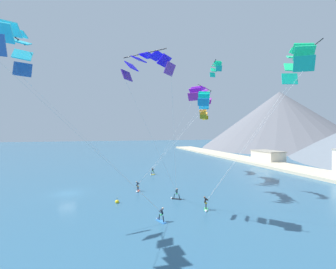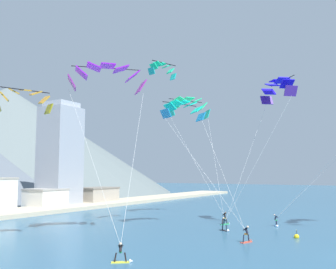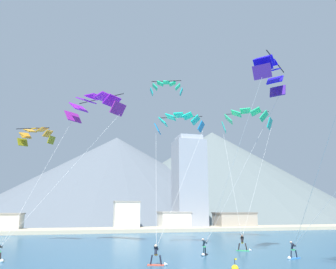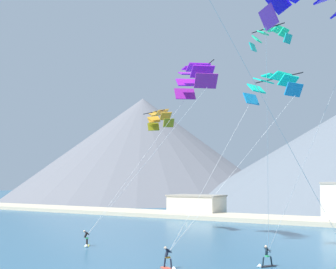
{
  "view_description": "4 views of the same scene",
  "coord_description": "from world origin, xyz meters",
  "px_view_note": "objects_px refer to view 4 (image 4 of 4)",
  "views": [
    {
      "loc": [
        40.09,
        5.41,
        10.31
      ],
      "look_at": [
        -1.08,
        17.63,
        9.64
      ],
      "focal_mm": 24.0,
      "sensor_mm": 36.0,
      "label": 1
    },
    {
      "loc": [
        -35.72,
        -2.0,
        7.06
      ],
      "look_at": [
        -1.83,
        18.4,
        11.17
      ],
      "focal_mm": 40.0,
      "sensor_mm": 36.0,
      "label": 2
    },
    {
      "loc": [
        -4.18,
        -17.29,
        4.64
      ],
      "look_at": [
        3.11,
        11.78,
        11.46
      ],
      "focal_mm": 35.0,
      "sensor_mm": 36.0,
      "label": 3
    },
    {
      "loc": [
        21.71,
        -19.7,
        6.96
      ],
      "look_at": [
        -2.68,
        18.64,
        11.21
      ],
      "focal_mm": 50.0,
      "sensor_mm": 36.0,
      "label": 4
    }
  ],
  "objects_px": {
    "kitesurfer_near_trail": "(265,260)",
    "kitesurfer_far_left": "(86,242)",
    "kitesurfer_mid_center": "(169,262)",
    "parafoil_kite_far_left": "(194,77)",
    "parafoil_kite_distant_high_outer": "(270,35)",
    "parafoil_kite_mid_center": "(271,85)",
    "parafoil_kite_near_trail": "(311,6)",
    "parafoil_kite_distant_low_drift": "(159,117)"
  },
  "relations": [
    {
      "from": "kitesurfer_near_trail",
      "to": "parafoil_kite_mid_center",
      "type": "relative_size",
      "value": 0.11
    },
    {
      "from": "parafoil_kite_mid_center",
      "to": "parafoil_kite_far_left",
      "type": "xyz_separation_m",
      "value": [
        -10.49,
        4.17,
        2.74
      ]
    },
    {
      "from": "parafoil_kite_distant_low_drift",
      "to": "kitesurfer_far_left",
      "type": "bearing_deg",
      "value": -91.17
    },
    {
      "from": "parafoil_kite_far_left",
      "to": "parafoil_kite_distant_high_outer",
      "type": "distance_m",
      "value": 10.02
    },
    {
      "from": "kitesurfer_near_trail",
      "to": "kitesurfer_far_left",
      "type": "height_order",
      "value": "kitesurfer_near_trail"
    },
    {
      "from": "parafoil_kite_far_left",
      "to": "kitesurfer_near_trail",
      "type": "bearing_deg",
      "value": -39.13
    },
    {
      "from": "parafoil_kite_near_trail",
      "to": "parafoil_kite_distant_high_outer",
      "type": "height_order",
      "value": "parafoil_kite_distant_high_outer"
    },
    {
      "from": "parafoil_kite_mid_center",
      "to": "parafoil_kite_far_left",
      "type": "distance_m",
      "value": 11.61
    },
    {
      "from": "kitesurfer_near_trail",
      "to": "parafoil_kite_distant_high_outer",
      "type": "relative_size",
      "value": 0.37
    },
    {
      "from": "kitesurfer_mid_center",
      "to": "kitesurfer_near_trail",
      "type": "bearing_deg",
      "value": 39.56
    },
    {
      "from": "kitesurfer_far_left",
      "to": "parafoil_kite_far_left",
      "type": "relative_size",
      "value": 0.09
    },
    {
      "from": "parafoil_kite_near_trail",
      "to": "parafoil_kite_distant_high_outer",
      "type": "bearing_deg",
      "value": 120.01
    },
    {
      "from": "parafoil_kite_near_trail",
      "to": "parafoil_kite_distant_low_drift",
      "type": "height_order",
      "value": "parafoil_kite_near_trail"
    },
    {
      "from": "kitesurfer_far_left",
      "to": "parafoil_kite_far_left",
      "type": "distance_m",
      "value": 21.26
    },
    {
      "from": "kitesurfer_mid_center",
      "to": "parafoil_kite_far_left",
      "type": "bearing_deg",
      "value": 111.73
    },
    {
      "from": "kitesurfer_near_trail",
      "to": "parafoil_kite_mid_center",
      "type": "xyz_separation_m",
      "value": [
        -1.04,
        5.21,
        15.01
      ]
    },
    {
      "from": "kitesurfer_mid_center",
      "to": "parafoil_kite_near_trail",
      "type": "distance_m",
      "value": 21.17
    },
    {
      "from": "kitesurfer_mid_center",
      "to": "parafoil_kite_distant_low_drift",
      "type": "xyz_separation_m",
      "value": [
        -13.27,
        18.61,
        14.17
      ]
    },
    {
      "from": "parafoil_kite_mid_center",
      "to": "parafoil_kite_distant_high_outer",
      "type": "height_order",
      "value": "parafoil_kite_distant_high_outer"
    },
    {
      "from": "parafoil_kite_mid_center",
      "to": "parafoil_kite_distant_high_outer",
      "type": "bearing_deg",
      "value": 110.68
    },
    {
      "from": "parafoil_kite_near_trail",
      "to": "parafoil_kite_far_left",
      "type": "bearing_deg",
      "value": 139.27
    },
    {
      "from": "parafoil_kite_near_trail",
      "to": "parafoil_kite_mid_center",
      "type": "bearing_deg",
      "value": 122.13
    },
    {
      "from": "kitesurfer_mid_center",
      "to": "parafoil_kite_far_left",
      "type": "height_order",
      "value": "parafoil_kite_far_left"
    },
    {
      "from": "parafoil_kite_far_left",
      "to": "parafoil_kite_distant_low_drift",
      "type": "bearing_deg",
      "value": 149.98
    },
    {
      "from": "kitesurfer_near_trail",
      "to": "kitesurfer_far_left",
      "type": "distance_m",
      "value": 19.41
    },
    {
      "from": "kitesurfer_near_trail",
      "to": "parafoil_kite_near_trail",
      "type": "distance_m",
      "value": 19.46
    },
    {
      "from": "kitesurfer_near_trail",
      "to": "parafoil_kite_near_trail",
      "type": "height_order",
      "value": "parafoil_kite_near_trail"
    },
    {
      "from": "kitesurfer_mid_center",
      "to": "parafoil_kite_mid_center",
      "type": "bearing_deg",
      "value": 64.39
    },
    {
      "from": "parafoil_kite_mid_center",
      "to": "parafoil_kite_distant_low_drift",
      "type": "relative_size",
      "value": 2.85
    },
    {
      "from": "kitesurfer_far_left",
      "to": "kitesurfer_near_trail",
      "type": "bearing_deg",
      "value": -2.1
    },
    {
      "from": "parafoil_kite_distant_high_outer",
      "to": "parafoil_kite_far_left",
      "type": "bearing_deg",
      "value": 171.08
    },
    {
      "from": "kitesurfer_mid_center",
      "to": "parafoil_kite_near_trail",
      "type": "bearing_deg",
      "value": -2.71
    },
    {
      "from": "kitesurfer_near_trail",
      "to": "parafoil_kite_mid_center",
      "type": "height_order",
      "value": "parafoil_kite_mid_center"
    },
    {
      "from": "kitesurfer_far_left",
      "to": "parafoil_kite_distant_low_drift",
      "type": "distance_m",
      "value": 19.31
    },
    {
      "from": "parafoil_kite_mid_center",
      "to": "parafoil_kite_far_left",
      "type": "bearing_deg",
      "value": 158.34
    },
    {
      "from": "kitesurfer_far_left",
      "to": "parafoil_kite_distant_low_drift",
      "type": "xyz_separation_m",
      "value": [
        0.27,
        13.06,
        14.23
      ]
    },
    {
      "from": "parafoil_kite_far_left",
      "to": "kitesurfer_far_left",
      "type": "bearing_deg",
      "value": -132.23
    },
    {
      "from": "kitesurfer_near_trail",
      "to": "kitesurfer_far_left",
      "type": "xyz_separation_m",
      "value": [
        -19.4,
        0.71,
        0.0
      ]
    },
    {
      "from": "parafoil_kite_distant_high_outer",
      "to": "parafoil_kite_distant_low_drift",
      "type": "bearing_deg",
      "value": 161.0
    },
    {
      "from": "parafoil_kite_near_trail",
      "to": "parafoil_kite_distant_low_drift",
      "type": "xyz_separation_m",
      "value": [
        -24.75,
        19.16,
        -3.61
      ]
    },
    {
      "from": "parafoil_kite_near_trail",
      "to": "parafoil_kite_far_left",
      "type": "relative_size",
      "value": 1.0
    },
    {
      "from": "kitesurfer_mid_center",
      "to": "parafoil_kite_distant_low_drift",
      "type": "relative_size",
      "value": 0.34
    }
  ]
}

